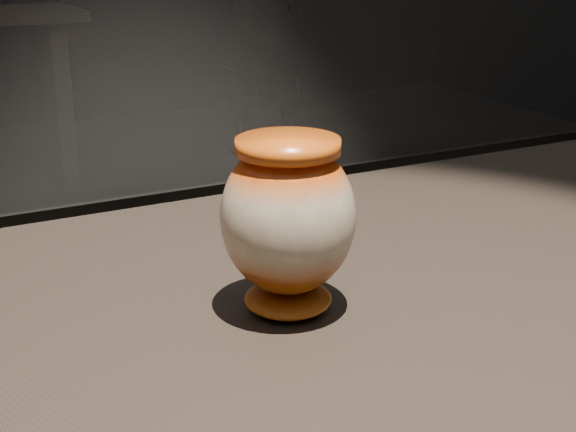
# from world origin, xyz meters

# --- Properties ---
(main_vase) EXTENTS (0.15, 0.15, 0.18)m
(main_vase) POSITION_xyz_m (0.00, 0.02, 1.00)
(main_vase) COLOR #81370B
(main_vase) RESTS_ON display_plinth
(visitor) EXTENTS (0.65, 0.45, 1.72)m
(visitor) POSITION_xyz_m (1.71, 3.65, 0.86)
(visitor) COLOR black
(visitor) RESTS_ON ground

